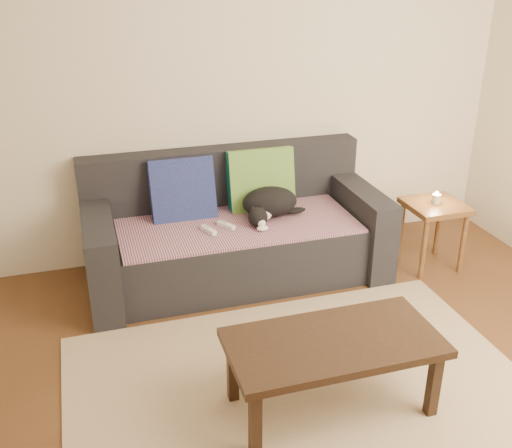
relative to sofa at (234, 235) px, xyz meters
name	(u,v)px	position (x,y,z in m)	size (l,w,h in m)	color
ground	(314,413)	(0.00, -1.57, -0.31)	(4.50, 4.50, 0.00)	brown
back_wall	(217,86)	(0.00, 0.43, 0.99)	(4.50, 0.04, 2.60)	beige
sofa	(234,235)	(0.00, 0.00, 0.00)	(2.10, 0.94, 0.87)	#232328
throw_blanket	(238,225)	(0.00, -0.09, 0.12)	(1.66, 0.74, 0.02)	#442648
cushion_navy	(182,190)	(-0.33, 0.17, 0.32)	(0.46, 0.11, 0.46)	#121951
cushion_green	(261,182)	(0.25, 0.17, 0.32)	(0.49, 0.12, 0.49)	#0E5A47
cat	(269,203)	(0.25, -0.04, 0.23)	(0.49, 0.45, 0.21)	black
wii_remote_a	(226,225)	(-0.09, -0.14, 0.15)	(0.15, 0.04, 0.03)	white
wii_remote_b	(209,230)	(-0.23, -0.17, 0.15)	(0.15, 0.04, 0.03)	white
side_table	(434,215)	(1.44, -0.32, 0.11)	(0.41, 0.41, 0.51)	brown
candle	(436,199)	(1.44, -0.32, 0.24)	(0.06, 0.06, 0.09)	beige
rug	(304,394)	(0.00, -1.42, -0.30)	(2.50, 1.80, 0.01)	tan
coffee_table	(333,348)	(0.10, -1.55, 0.06)	(1.07, 0.53, 0.43)	black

